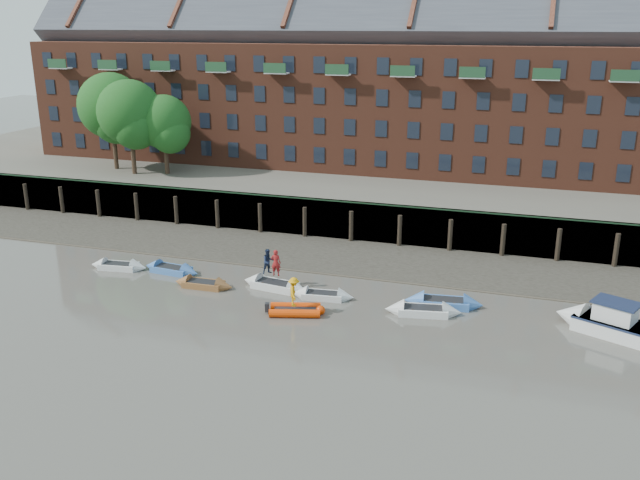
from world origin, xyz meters
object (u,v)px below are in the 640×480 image
at_px(rowboat_1, 171,269).
at_px(rowboat_2, 204,284).
at_px(person_rib_crew, 294,292).
at_px(rowboat_4, 323,295).
at_px(person_rower_b, 268,261).
at_px(rib_tender, 297,310).
at_px(motor_launch, 602,321).
at_px(rowboat_3, 275,285).
at_px(rowboat_6, 443,303).
at_px(person_rower_a, 276,263).
at_px(rowboat_5, 423,311).
at_px(rowboat_0, 119,266).

relative_size(rowboat_1, rowboat_2, 1.07).
bearing_deg(person_rib_crew, rowboat_4, -38.37).
relative_size(rowboat_2, rowboat_4, 1.01).
relative_size(person_rower_b, person_rib_crew, 0.94).
bearing_deg(rib_tender, motor_launch, -6.15).
bearing_deg(rowboat_1, rowboat_3, 1.44).
relative_size(rowboat_6, person_rower_b, 2.94).
distance_m(rowboat_3, person_rower_a, 1.61).
bearing_deg(rowboat_1, person_rib_crew, -15.08).
xyz_separation_m(rowboat_5, person_rower_b, (-10.77, 1.43, 1.57)).
bearing_deg(rowboat_3, rowboat_2, -157.31).
xyz_separation_m(rowboat_0, person_rower_a, (12.33, -0.05, 1.63)).
height_order(rowboat_0, rowboat_2, rowboat_0).
bearing_deg(rowboat_6, rowboat_2, 179.00).
relative_size(rowboat_1, rib_tender, 1.30).
height_order(rowboat_0, rowboat_5, rowboat_5).
bearing_deg(motor_launch, rib_tender, 33.88).
relative_size(rib_tender, person_rib_crew, 1.92).
height_order(rowboat_0, rowboat_4, rowboat_0).
height_order(rowboat_4, rib_tender, rowboat_4).
bearing_deg(person_rower_a, rowboat_1, -9.73).
xyz_separation_m(rowboat_1, rowboat_4, (11.81, -1.27, -0.02)).
bearing_deg(person_rower_b, rowboat_5, -51.79).
distance_m(rib_tender, person_rower_b, 5.24).
bearing_deg(rowboat_4, motor_launch, -5.95).
distance_m(rowboat_2, person_rower_a, 5.23).
distance_m(rowboat_3, rib_tender, 4.45).
xyz_separation_m(rowboat_5, person_rower_a, (-10.15, 1.22, 1.61)).
height_order(rowboat_0, person_rower_a, person_rower_a).
xyz_separation_m(rowboat_3, rib_tender, (2.83, -3.43, 0.01)).
distance_m(motor_launch, person_rower_a, 20.49).
bearing_deg(rowboat_6, rowboat_3, 175.28).
relative_size(rowboat_4, person_rib_crew, 2.31).
height_order(rowboat_3, rowboat_5, rowboat_3).
relative_size(rowboat_3, rib_tender, 1.42).
xyz_separation_m(rowboat_2, person_rib_crew, (7.36, -2.29, 1.25)).
height_order(motor_launch, person_rower_b, person_rower_b).
height_order(rowboat_0, rib_tender, rowboat_0).
relative_size(rowboat_0, rowboat_6, 0.87).
xyz_separation_m(rowboat_4, rowboat_5, (6.64, -0.52, 0.03)).
xyz_separation_m(rib_tender, person_rower_a, (-2.75, 3.50, 1.60)).
height_order(rowboat_5, person_rower_a, person_rower_a).
bearing_deg(person_rower_b, rib_tender, -91.86).
bearing_deg(person_rower_b, rowboat_3, -70.58).
relative_size(rowboat_0, rowboat_2, 1.03).
distance_m(rowboat_0, rib_tender, 15.50).
bearing_deg(rowboat_5, rowboat_4, 165.47).
height_order(rowboat_6, person_rower_a, person_rower_a).
distance_m(rowboat_0, rowboat_4, 15.86).
distance_m(rowboat_0, person_rib_crew, 15.39).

